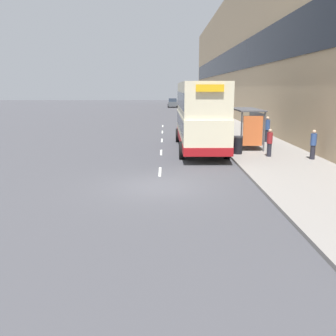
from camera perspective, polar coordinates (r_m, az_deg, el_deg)
ground_plane at (r=15.34m, az=-1.36°, el=-2.85°), size 220.00×220.00×0.00m
pavement at (r=53.82m, az=6.28°, el=7.90°), size 5.00×93.00×0.14m
terrace_facade at (r=54.47m, az=10.84°, el=16.50°), size 3.10×93.00×16.65m
lane_mark_0 at (r=18.03m, az=-1.23°, el=-0.56°), size 0.12×2.00×0.01m
lane_mark_1 at (r=23.43m, az=-1.05°, el=2.40°), size 0.12×2.00×0.01m
lane_mark_2 at (r=28.86m, az=-0.94°, el=4.24°), size 0.12×2.00×0.01m
lane_mark_3 at (r=34.32m, az=-0.86°, el=5.50°), size 0.12×2.00×0.01m
lane_mark_4 at (r=39.79m, az=-0.81°, el=6.41°), size 0.12×2.00×0.01m
bus_shelter at (r=25.03m, az=12.40°, el=7.06°), size 1.60×4.20×2.48m
double_decker_bus_near at (r=24.34m, az=4.85°, el=8.13°), size 2.85×10.60×4.30m
car_0 at (r=78.72m, az=0.70°, el=9.89°), size 2.01×4.34×1.84m
pedestrian_at_shelter at (r=27.11m, az=13.60°, el=5.61°), size 0.35×0.35×1.77m
pedestrian_1 at (r=21.80m, az=21.26°, el=3.39°), size 0.32×0.32×1.61m
pedestrian_2 at (r=21.93m, az=15.22°, el=3.78°), size 0.31×0.31×1.57m
pedestrian_3 at (r=27.89m, az=14.87°, el=5.77°), size 0.36×0.36×1.82m
litter_bin at (r=22.46m, az=10.62°, el=3.48°), size 0.55×0.55×1.05m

